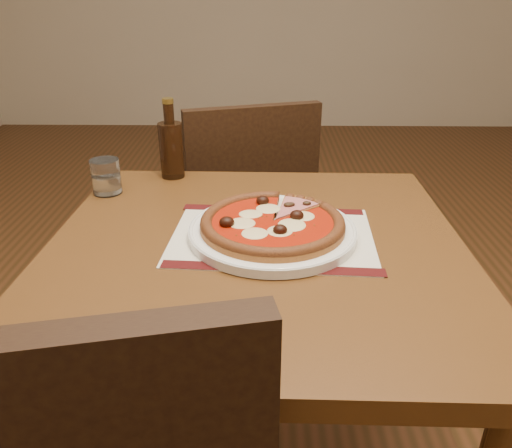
{
  "coord_description": "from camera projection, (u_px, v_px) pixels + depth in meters",
  "views": [
    {
      "loc": [
        -0.03,
        -1.64,
        1.2
      ],
      "look_at": [
        -0.04,
        -0.77,
        0.78
      ],
      "focal_mm": 35.0,
      "sensor_mm": 36.0,
      "label": 1
    }
  ],
  "objects": [
    {
      "name": "bottle",
      "position": [
        171.0,
        147.0,
        1.26
      ],
      "size": [
        0.06,
        0.06,
        0.2
      ],
      "color": "#321B0C",
      "rests_on": "table"
    },
    {
      "name": "pizza",
      "position": [
        272.0,
        222.0,
        0.97
      ],
      "size": [
        0.28,
        0.28,
        0.04
      ],
      "color": "#AA5F29",
      "rests_on": "plate"
    },
    {
      "name": "water_glass",
      "position": [
        106.0,
        177.0,
        1.17
      ],
      "size": [
        0.08,
        0.08,
        0.08
      ],
      "primitive_type": "cylinder",
      "rotation": [
        0.0,
        0.0,
        -0.22
      ],
      "color": "white",
      "rests_on": "table"
    },
    {
      "name": "placemat",
      "position": [
        272.0,
        236.0,
        0.98
      ],
      "size": [
        0.41,
        0.3,
        0.0
      ],
      "primitive_type": "cube",
      "rotation": [
        0.0,
        0.0,
        -0.06
      ],
      "color": "silver",
      "rests_on": "table"
    },
    {
      "name": "ham_slice",
      "position": [
        300.0,
        208.0,
        1.04
      ],
      "size": [
        0.11,
        0.13,
        0.02
      ],
      "rotation": [
        0.0,
        0.0,
        1.03
      ],
      "color": "#AA5F29",
      "rests_on": "plate"
    },
    {
      "name": "plate",
      "position": [
        272.0,
        231.0,
        0.98
      ],
      "size": [
        0.33,
        0.33,
        0.02
      ],
      "primitive_type": "cylinder",
      "color": "white",
      "rests_on": "placemat"
    },
    {
      "name": "table",
      "position": [
        256.0,
        287.0,
        1.0
      ],
      "size": [
        0.81,
        0.81,
        0.75
      ],
      "rotation": [
        0.0,
        0.0,
        -0.02
      ],
      "color": "brown",
      "rests_on": "ground"
    },
    {
      "name": "chair_far",
      "position": [
        245.0,
        211.0,
        1.69
      ],
      "size": [
        0.52,
        0.52,
        0.88
      ],
      "rotation": [
        0.0,
        0.0,
        3.45
      ],
      "color": "black",
      "rests_on": "ground"
    }
  ]
}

